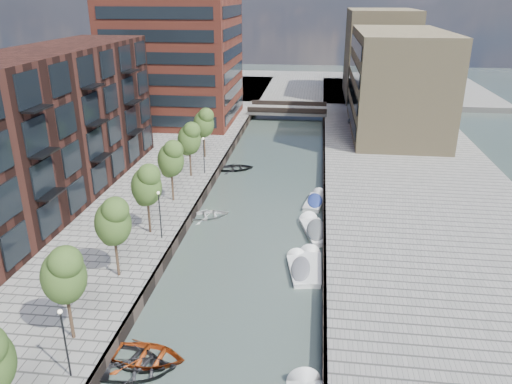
% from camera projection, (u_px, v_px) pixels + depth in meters
% --- Properties ---
extents(water, '(300.00, 300.00, 0.00)m').
position_uv_depth(water, '(269.00, 184.00, 55.25)').
color(water, '#38473F').
rests_on(water, ground).
extents(quay_right, '(20.00, 140.00, 1.00)m').
position_uv_depth(quay_right, '(418.00, 187.00, 53.21)').
color(quay_right, gray).
rests_on(quay_right, ground).
extents(quay_wall_left, '(0.25, 140.00, 1.00)m').
position_uv_depth(quay_wall_left, '(214.00, 178.00, 55.78)').
color(quay_wall_left, '#332823').
rests_on(quay_wall_left, ground).
extents(quay_wall_right, '(0.25, 140.00, 1.00)m').
position_uv_depth(quay_wall_right, '(324.00, 183.00, 54.36)').
color(quay_wall_right, '#332823').
rests_on(quay_wall_right, ground).
extents(far_closure, '(80.00, 40.00, 1.00)m').
position_uv_depth(far_closure, '(296.00, 87.00, 110.36)').
color(far_closure, gray).
rests_on(far_closure, ground).
extents(apartment_block, '(8.00, 38.00, 14.00)m').
position_uv_depth(apartment_block, '(40.00, 131.00, 45.39)').
color(apartment_block, black).
rests_on(apartment_block, quay_left).
extents(tower, '(18.00, 18.00, 30.00)m').
position_uv_depth(tower, '(173.00, 20.00, 74.33)').
color(tower, brown).
rests_on(tower, quay_left).
extents(tan_block_near, '(12.00, 25.00, 14.00)m').
position_uv_depth(tan_block_near, '(397.00, 82.00, 70.71)').
color(tan_block_near, '#94815B').
rests_on(tan_block_near, quay_right).
extents(tan_block_far, '(12.00, 20.00, 16.00)m').
position_uv_depth(tan_block_far, '(379.00, 54.00, 94.29)').
color(tan_block_far, '#94815B').
rests_on(tan_block_far, quay_right).
extents(bridge, '(13.00, 6.00, 1.30)m').
position_uv_depth(bridge, '(288.00, 110.00, 84.23)').
color(bridge, gray).
rests_on(bridge, ground).
extents(tree_1, '(2.50, 2.50, 5.95)m').
position_uv_depth(tree_1, '(63.00, 273.00, 27.55)').
color(tree_1, '#382619').
rests_on(tree_1, quay_left).
extents(tree_2, '(2.50, 2.50, 5.95)m').
position_uv_depth(tree_2, '(113.00, 220.00, 34.00)').
color(tree_2, '#382619').
rests_on(tree_2, quay_left).
extents(tree_3, '(2.50, 2.50, 5.95)m').
position_uv_depth(tree_3, '(146.00, 184.00, 40.45)').
color(tree_3, '#382619').
rests_on(tree_3, quay_left).
extents(tree_4, '(2.50, 2.50, 5.95)m').
position_uv_depth(tree_4, '(171.00, 158.00, 46.90)').
color(tree_4, '#382619').
rests_on(tree_4, quay_left).
extents(tree_5, '(2.50, 2.50, 5.95)m').
position_uv_depth(tree_5, '(189.00, 138.00, 53.35)').
color(tree_5, '#382619').
rests_on(tree_5, quay_left).
extents(tree_6, '(2.50, 2.50, 5.95)m').
position_uv_depth(tree_6, '(204.00, 122.00, 59.80)').
color(tree_6, '#382619').
rests_on(tree_6, quay_left).
extents(lamp_0, '(0.24, 0.24, 4.12)m').
position_uv_depth(lamp_0, '(64.00, 336.00, 25.30)').
color(lamp_0, black).
rests_on(lamp_0, quay_left).
extents(lamp_1, '(0.24, 0.24, 4.12)m').
position_uv_depth(lamp_1, '(160.00, 210.00, 40.04)').
color(lamp_1, black).
rests_on(lamp_1, quay_left).
extents(lamp_2, '(0.24, 0.24, 4.12)m').
position_uv_depth(lamp_2, '(204.00, 152.00, 54.79)').
color(lamp_2, black).
rests_on(lamp_2, quay_left).
extents(sloop_0, '(4.76, 3.99, 0.85)m').
position_uv_depth(sloop_0, '(135.00, 363.00, 28.58)').
color(sloop_0, black).
rests_on(sloop_0, ground).
extents(sloop_1, '(4.81, 3.96, 0.87)m').
position_uv_depth(sloop_1, '(140.00, 373.00, 27.77)').
color(sloop_1, '#232326').
rests_on(sloop_1, ground).
extents(sloop_2, '(4.87, 3.64, 0.96)m').
position_uv_depth(sloop_2, '(147.00, 360.00, 28.81)').
color(sloop_2, '#A23A11').
rests_on(sloop_2, ground).
extents(sloop_3, '(4.94, 4.33, 0.85)m').
position_uv_depth(sloop_3, '(208.00, 217.00, 47.16)').
color(sloop_3, silver).
rests_on(sloop_3, ground).
extents(sloop_4, '(5.11, 4.26, 0.91)m').
position_uv_depth(sloop_4, '(235.00, 170.00, 59.84)').
color(sloop_4, black).
rests_on(sloop_4, ground).
extents(motorboat_1, '(2.42, 4.86, 1.55)m').
position_uv_depth(motorboat_1, '(300.00, 268.00, 38.01)').
color(motorboat_1, white).
rests_on(motorboat_1, ground).
extents(motorboat_2, '(1.86, 5.17, 1.72)m').
position_uv_depth(motorboat_2, '(309.00, 266.00, 38.52)').
color(motorboat_2, white).
rests_on(motorboat_2, ground).
extents(motorboat_3, '(2.38, 4.87, 1.56)m').
position_uv_depth(motorboat_3, '(316.00, 201.00, 50.37)').
color(motorboat_3, silver).
rests_on(motorboat_3, ground).
extents(motorboat_4, '(3.19, 5.64, 1.78)m').
position_uv_depth(motorboat_4, '(315.00, 230.00, 44.14)').
color(motorboat_4, white).
rests_on(motorboat_4, ground).
extents(car, '(2.72, 4.06, 1.28)m').
position_uv_depth(car, '(355.00, 118.00, 77.71)').
color(car, gray).
rests_on(car, quay_right).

